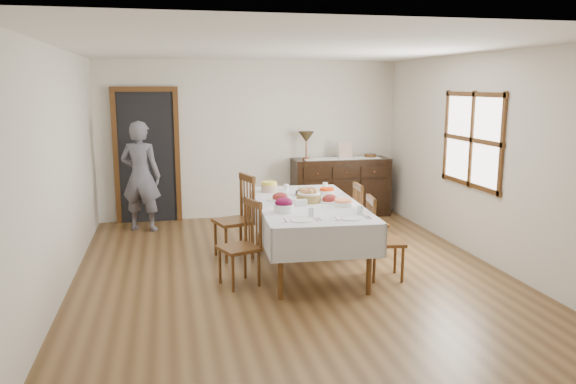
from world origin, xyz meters
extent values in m
plane|color=brown|center=(0.00, 0.00, 0.00)|extent=(6.00, 6.00, 0.00)
cube|color=white|center=(0.00, 0.00, 2.60)|extent=(5.00, 6.00, 0.02)
cube|color=silver|center=(0.00, 3.00, 1.30)|extent=(5.00, 0.02, 2.60)
cube|color=silver|center=(0.00, -3.00, 1.30)|extent=(5.00, 0.02, 2.60)
cube|color=silver|center=(-2.50, 0.00, 1.30)|extent=(0.02, 6.00, 2.60)
cube|color=silver|center=(2.50, 0.00, 1.30)|extent=(0.02, 6.00, 2.60)
cube|color=white|center=(2.49, 0.30, 1.50)|extent=(0.02, 1.30, 1.10)
cube|color=#502F14|center=(2.48, 0.30, 1.50)|extent=(0.03, 1.46, 1.26)
cube|color=black|center=(-1.70, 2.96, 1.05)|extent=(0.90, 0.06, 2.10)
cube|color=#502F14|center=(-1.70, 2.94, 1.05)|extent=(1.04, 0.08, 2.18)
cube|color=silver|center=(0.24, 0.11, 0.79)|extent=(1.29, 2.37, 0.04)
cylinder|color=#502F14|center=(-0.29, -0.86, 0.37)|extent=(0.06, 0.06, 0.75)
cylinder|color=#502F14|center=(0.66, -0.91, 0.37)|extent=(0.06, 0.06, 0.75)
cylinder|color=#502F14|center=(-0.17, 1.14, 0.37)|extent=(0.06, 0.06, 0.75)
cylinder|color=#502F14|center=(0.77, 1.08, 0.37)|extent=(0.06, 0.06, 0.75)
cube|color=silver|center=(-0.34, 0.15, 0.63)|extent=(0.16, 2.35, 0.36)
cube|color=silver|center=(0.83, 0.08, 0.63)|extent=(0.16, 2.35, 0.36)
cube|color=silver|center=(0.18, -1.05, 0.63)|extent=(1.19, 0.09, 0.36)
cube|color=silver|center=(0.31, 1.28, 0.63)|extent=(1.19, 0.09, 0.36)
cube|color=#502F14|center=(-0.65, -0.33, 0.42)|extent=(0.51, 0.51, 0.04)
cylinder|color=#502F14|center=(-0.85, -0.24, 0.20)|extent=(0.03, 0.03, 0.40)
cylinder|color=#502F14|center=(-0.74, -0.54, 0.20)|extent=(0.03, 0.03, 0.40)
cylinder|color=#502F14|center=(-0.55, -0.13, 0.20)|extent=(0.03, 0.03, 0.40)
cylinder|color=#502F14|center=(-0.44, -0.43, 0.20)|extent=(0.03, 0.03, 0.40)
cylinder|color=#502F14|center=(-0.54, -0.11, 0.69)|extent=(0.04, 0.04, 0.53)
cylinder|color=#502F14|center=(-0.42, -0.43, 0.69)|extent=(0.04, 0.04, 0.53)
cube|color=#502F14|center=(-0.48, -0.27, 0.91)|extent=(0.17, 0.37, 0.08)
cylinder|color=#502F14|center=(-0.51, -0.19, 0.67)|extent=(0.02, 0.02, 0.43)
cylinder|color=#502F14|center=(-0.48, -0.27, 0.67)|extent=(0.02, 0.02, 0.43)
cylinder|color=#502F14|center=(-0.45, -0.35, 0.67)|extent=(0.02, 0.02, 0.43)
cube|color=#502F14|center=(-0.59, 0.71, 0.48)|extent=(0.55, 0.55, 0.04)
cylinder|color=#502F14|center=(-0.81, 0.83, 0.23)|extent=(0.04, 0.04, 0.46)
cylinder|color=#502F14|center=(-0.71, 0.48, 0.23)|extent=(0.04, 0.04, 0.46)
cylinder|color=#502F14|center=(-0.47, 0.93, 0.23)|extent=(0.04, 0.04, 0.46)
cylinder|color=#502F14|center=(-0.36, 0.58, 0.23)|extent=(0.04, 0.04, 0.46)
cylinder|color=#502F14|center=(-0.45, 0.95, 0.77)|extent=(0.04, 0.04, 0.59)
cylinder|color=#502F14|center=(-0.34, 0.58, 0.77)|extent=(0.04, 0.04, 0.59)
cube|color=#502F14|center=(-0.39, 0.76, 1.03)|extent=(0.16, 0.42, 0.08)
cylinder|color=#502F14|center=(-0.42, 0.85, 0.75)|extent=(0.02, 0.02, 0.49)
cylinder|color=#502F14|center=(-0.39, 0.76, 0.75)|extent=(0.02, 0.02, 0.49)
cylinder|color=#502F14|center=(-0.37, 0.67, 0.75)|extent=(0.02, 0.02, 0.49)
cube|color=#502F14|center=(1.03, -0.45, 0.43)|extent=(0.45, 0.45, 0.04)
cylinder|color=#502F14|center=(1.16, -0.64, 0.20)|extent=(0.03, 0.03, 0.41)
cylinder|color=#502F14|center=(1.21, -0.32, 0.20)|extent=(0.03, 0.03, 0.41)
cylinder|color=#502F14|center=(0.84, -0.59, 0.20)|extent=(0.03, 0.03, 0.41)
cylinder|color=#502F14|center=(0.89, -0.27, 0.20)|extent=(0.03, 0.03, 0.41)
cylinder|color=#502F14|center=(0.82, -0.60, 0.69)|extent=(0.04, 0.04, 0.53)
cylinder|color=#502F14|center=(0.87, -0.26, 0.69)|extent=(0.04, 0.04, 0.53)
cube|color=#502F14|center=(0.85, -0.43, 0.92)|extent=(0.09, 0.38, 0.08)
cylinder|color=#502F14|center=(0.83, -0.51, 0.68)|extent=(0.02, 0.02, 0.44)
cylinder|color=#502F14|center=(0.85, -0.43, 0.68)|extent=(0.02, 0.02, 0.44)
cylinder|color=#502F14|center=(0.86, -0.34, 0.68)|extent=(0.02, 0.02, 0.44)
cube|color=#502F14|center=(1.18, 0.45, 0.42)|extent=(0.42, 0.42, 0.04)
cylinder|color=#502F14|center=(1.33, 0.28, 0.20)|extent=(0.03, 0.03, 0.40)
cylinder|color=#502F14|center=(1.35, 0.60, 0.20)|extent=(0.03, 0.03, 0.40)
cylinder|color=#502F14|center=(1.01, 0.30, 0.20)|extent=(0.03, 0.03, 0.40)
cylinder|color=#502F14|center=(1.03, 0.62, 0.20)|extent=(0.03, 0.03, 0.40)
cylinder|color=#502F14|center=(0.99, 0.29, 0.69)|extent=(0.04, 0.04, 0.53)
cylinder|color=#502F14|center=(1.01, 0.63, 0.69)|extent=(0.04, 0.04, 0.53)
cube|color=#502F14|center=(1.00, 0.46, 0.91)|extent=(0.06, 0.38, 0.08)
cylinder|color=#502F14|center=(1.00, 0.37, 0.67)|extent=(0.02, 0.02, 0.43)
cylinder|color=#502F14|center=(1.00, 0.46, 0.67)|extent=(0.02, 0.02, 0.43)
cylinder|color=#502F14|center=(1.01, 0.54, 0.67)|extent=(0.02, 0.02, 0.43)
cube|color=black|center=(1.48, 2.72, 0.49)|extent=(1.63, 0.54, 0.98)
cube|color=black|center=(0.99, 2.44, 0.78)|extent=(0.46, 0.02, 0.20)
sphere|color=brown|center=(0.99, 2.42, 0.78)|extent=(0.03, 0.03, 0.03)
cube|color=black|center=(1.48, 2.44, 0.78)|extent=(0.46, 0.02, 0.20)
sphere|color=brown|center=(1.48, 2.42, 0.78)|extent=(0.03, 0.03, 0.03)
cube|color=black|center=(1.97, 2.44, 0.78)|extent=(0.46, 0.02, 0.20)
sphere|color=brown|center=(1.97, 2.42, 0.78)|extent=(0.03, 0.03, 0.03)
imported|color=#5B5965|center=(-1.79, 2.39, 0.90)|extent=(0.65, 0.53, 1.79)
cylinder|color=olive|center=(0.27, 0.15, 0.86)|extent=(0.30, 0.30, 0.10)
cylinder|color=white|center=(0.27, 0.15, 0.92)|extent=(0.27, 0.27, 0.02)
sphere|color=#B57A46|center=(0.34, 0.15, 0.95)|extent=(0.08, 0.08, 0.08)
sphere|color=#B57A46|center=(0.32, 0.20, 0.95)|extent=(0.08, 0.08, 0.08)
sphere|color=#B57A46|center=(0.27, 0.22, 0.95)|extent=(0.08, 0.08, 0.08)
sphere|color=#B57A46|center=(0.21, 0.20, 0.95)|extent=(0.08, 0.08, 0.08)
sphere|color=#B57A46|center=(0.19, 0.15, 0.95)|extent=(0.08, 0.08, 0.08)
sphere|color=#B57A46|center=(0.21, 0.09, 0.95)|extent=(0.08, 0.08, 0.08)
sphere|color=#B57A46|center=(0.27, 0.07, 0.95)|extent=(0.08, 0.08, 0.08)
sphere|color=#B57A46|center=(0.32, 0.09, 0.95)|extent=(0.08, 0.08, 0.08)
cylinder|color=black|center=(0.33, 0.57, 0.83)|extent=(0.25, 0.25, 0.05)
ellipsoid|color=pink|center=(0.40, 0.57, 0.89)|extent=(0.05, 0.05, 0.06)
ellipsoid|color=#6DD0F3|center=(0.35, 0.63, 0.89)|extent=(0.05, 0.05, 0.06)
ellipsoid|color=#A1DD7C|center=(0.27, 0.61, 0.89)|extent=(0.05, 0.05, 0.06)
ellipsoid|color=#E1A356|center=(0.27, 0.53, 0.89)|extent=(0.05, 0.05, 0.06)
ellipsoid|color=#AF82CB|center=(0.35, 0.50, 0.89)|extent=(0.05, 0.05, 0.06)
cylinder|color=white|center=(-0.05, 0.34, 0.82)|extent=(0.32, 0.32, 0.02)
ellipsoid|color=maroon|center=(-0.05, 0.34, 0.85)|extent=(0.19, 0.16, 0.11)
cylinder|color=white|center=(0.51, 0.08, 0.82)|extent=(0.28, 0.28, 0.02)
ellipsoid|color=maroon|center=(0.51, 0.08, 0.85)|extent=(0.19, 0.16, 0.11)
cylinder|color=white|center=(-0.14, -0.31, 0.85)|extent=(0.22, 0.22, 0.08)
ellipsoid|color=maroon|center=(-0.14, -0.31, 0.91)|extent=(0.20, 0.17, 0.11)
cylinder|color=white|center=(0.61, 0.54, 0.84)|extent=(0.20, 0.20, 0.06)
cylinder|color=#F53705|center=(0.61, 0.54, 0.88)|extent=(0.18, 0.18, 0.03)
cylinder|color=tan|center=(-0.08, 0.90, 0.86)|extent=(0.22, 0.22, 0.10)
cylinder|color=yellow|center=(-0.08, 0.90, 0.92)|extent=(0.20, 0.20, 0.04)
cylinder|color=white|center=(0.60, -0.16, 0.83)|extent=(0.23, 0.23, 0.05)
cylinder|color=#F4844E|center=(0.60, -0.16, 0.87)|extent=(0.20, 0.20, 0.02)
cube|color=white|center=(0.12, -0.04, 0.84)|extent=(0.14, 0.10, 0.07)
cylinder|color=white|center=(-0.04, -0.75, 0.81)|extent=(0.25, 0.25, 0.01)
cube|color=white|center=(-0.21, -0.75, 0.81)|extent=(0.09, 0.12, 0.01)
cube|color=silver|center=(-0.21, -0.75, 0.82)|extent=(0.02, 0.16, 0.01)
cube|color=silver|center=(0.12, -0.75, 0.81)|extent=(0.02, 0.18, 0.01)
cube|color=silver|center=(0.16, -0.75, 0.81)|extent=(0.03, 0.14, 0.01)
cylinder|color=white|center=(0.11, -0.60, 0.86)|extent=(0.07, 0.07, 0.10)
cylinder|color=white|center=(0.49, -0.78, 0.81)|extent=(0.25, 0.25, 0.01)
cube|color=white|center=(0.32, -0.78, 0.81)|extent=(0.09, 0.12, 0.01)
cube|color=silver|center=(0.32, -0.78, 0.82)|extent=(0.02, 0.16, 0.01)
cube|color=silver|center=(0.65, -0.78, 0.81)|extent=(0.02, 0.18, 0.01)
cube|color=silver|center=(0.69, -0.78, 0.81)|extent=(0.03, 0.14, 0.01)
cylinder|color=white|center=(0.64, -0.63, 0.86)|extent=(0.07, 0.07, 0.10)
cylinder|color=white|center=(0.15, 0.91, 0.85)|extent=(0.07, 0.07, 0.09)
cylinder|color=white|center=(0.69, 0.92, 0.85)|extent=(0.07, 0.07, 0.09)
cube|color=white|center=(1.49, 2.71, 0.99)|extent=(1.30, 0.35, 0.01)
cylinder|color=brown|center=(0.89, 2.76, 1.00)|extent=(0.12, 0.12, 0.03)
cylinder|color=brown|center=(0.89, 2.76, 1.14)|extent=(0.02, 0.02, 0.25)
cone|color=#3E321B|center=(0.89, 2.76, 1.35)|extent=(0.26, 0.26, 0.18)
cube|color=#C8A891|center=(1.53, 2.63, 1.12)|extent=(0.22, 0.08, 0.28)
cylinder|color=#502F14|center=(2.01, 2.74, 1.01)|extent=(0.20, 0.20, 0.06)
camera|label=1|loc=(-1.38, -6.28, 2.19)|focal=35.00mm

